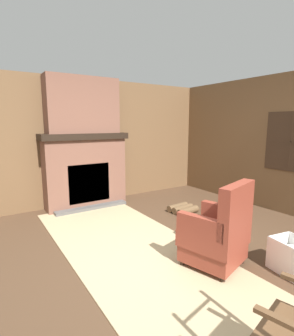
% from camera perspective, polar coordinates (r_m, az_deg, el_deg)
% --- Properties ---
extents(ground_plane, '(14.00, 14.00, 0.00)m').
position_cam_1_polar(ground_plane, '(3.12, 4.24, -20.10)').
color(ground_plane, '#4C3523').
extents(wood_panel_wall_left, '(0.06, 6.03, 2.38)m').
position_cam_1_polar(wood_panel_wall_left, '(5.18, -14.37, 5.44)').
color(wood_panel_wall_left, brown).
rests_on(wood_panel_wall_left, ground).
extents(fireplace_hearth, '(0.61, 1.57, 1.37)m').
position_cam_1_polar(fireplace_hearth, '(5.01, -13.24, -0.52)').
color(fireplace_hearth, brown).
rests_on(fireplace_hearth, ground).
extents(chimney_breast, '(0.35, 1.30, 0.99)m').
position_cam_1_polar(chimney_breast, '(4.96, -13.83, 13.11)').
color(chimney_breast, brown).
rests_on(chimney_breast, fireplace_hearth).
extents(area_rug, '(4.28, 1.53, 0.01)m').
position_cam_1_polar(area_rug, '(3.24, -0.86, -18.76)').
color(area_rug, tan).
rests_on(area_rug, ground).
extents(armchair, '(0.74, 0.75, 0.95)m').
position_cam_1_polar(armchair, '(3.02, 15.09, -13.86)').
color(armchair, brown).
rests_on(armchair, ground).
extents(firewood_stack, '(0.41, 0.45, 0.12)m').
position_cam_1_polar(firewood_stack, '(4.70, 7.77, -8.81)').
color(firewood_stack, brown).
rests_on(firewood_stack, ground).
extents(oil_lamp_vase, '(0.09, 0.09, 0.27)m').
position_cam_1_polar(oil_lamp_vase, '(4.87, -18.02, 8.29)').
color(oil_lamp_vase, '#47708E').
rests_on(oil_lamp_vase, fireplace_hearth).
extents(storage_case, '(0.16, 0.21, 0.12)m').
position_cam_1_polar(storage_case, '(5.13, -9.63, 8.27)').
color(storage_case, brown).
rests_on(storage_case, fireplace_hearth).
extents(decorative_plate_on_mantel, '(0.07, 0.28, 0.27)m').
position_cam_1_polar(decorative_plate_on_mantel, '(5.00, -14.07, 8.93)').
color(decorative_plate_on_mantel, red).
rests_on(decorative_plate_on_mantel, fireplace_hearth).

